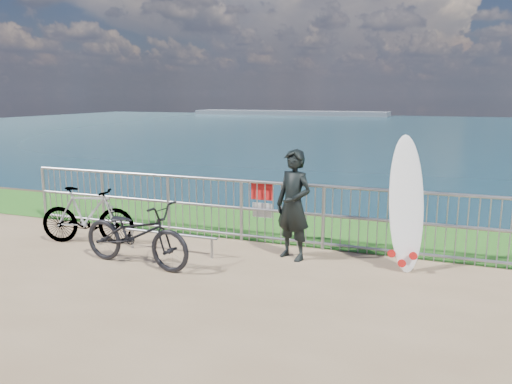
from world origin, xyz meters
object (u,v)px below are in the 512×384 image
at_px(surfer, 294,205).
at_px(surfboard, 406,209).
at_px(bicycle_near, 136,234).
at_px(bicycle_far, 87,215).

height_order(surfer, surfboard, surfboard).
distance_m(surfboard, bicycle_near, 4.11).
distance_m(surfer, bicycle_near, 2.50).
distance_m(surfer, surfboard, 1.71).
xyz_separation_m(surfboard, bicycle_near, (-3.87, -1.30, -0.43)).
bearing_deg(surfboard, surfer, -176.13).
bearing_deg(bicycle_far, surfboard, -98.05).
bearing_deg(bicycle_near, surfboard, -65.57).
bearing_deg(bicycle_near, surfer, -55.42).
height_order(surfboard, bicycle_near, surfboard).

